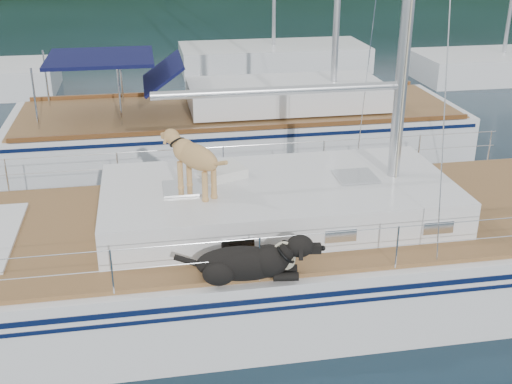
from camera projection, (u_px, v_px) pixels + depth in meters
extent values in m
plane|color=black|center=(227.00, 292.00, 10.12)|extent=(120.00, 120.00, 0.00)
cube|color=white|center=(227.00, 264.00, 9.92)|extent=(12.00, 3.80, 1.40)
cube|color=brown|center=(226.00, 222.00, 9.64)|extent=(11.52, 3.50, 0.06)
cube|color=white|center=(278.00, 200.00, 9.65)|extent=(5.20, 2.50, 0.55)
cylinder|color=silver|center=(280.00, 91.00, 8.99)|extent=(3.60, 0.12, 0.12)
cylinder|color=silver|center=(244.00, 240.00, 7.82)|extent=(10.56, 0.01, 0.01)
cylinder|color=silver|center=(212.00, 148.00, 10.99)|extent=(10.56, 0.01, 0.01)
cube|color=blue|center=(212.00, 180.00, 11.05)|extent=(0.90, 0.80, 0.06)
cube|color=silver|center=(223.00, 172.00, 9.74)|extent=(0.76, 0.70, 0.16)
torus|color=beige|center=(285.00, 252.00, 7.95)|extent=(0.39, 0.22, 0.37)
cube|color=white|center=(239.00, 135.00, 16.05)|extent=(11.00, 3.50, 1.30)
cube|color=brown|center=(238.00, 110.00, 15.79)|extent=(10.56, 3.29, 0.06)
cube|color=white|center=(286.00, 94.00, 15.85)|extent=(4.80, 2.30, 0.55)
cube|color=#0E103B|center=(100.00, 58.00, 14.73)|extent=(2.40, 2.30, 0.08)
cube|color=white|center=(273.00, 59.00, 25.11)|extent=(7.20, 3.00, 1.10)
cube|color=white|center=(502.00, 67.00, 23.68)|extent=(6.40, 3.00, 1.10)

